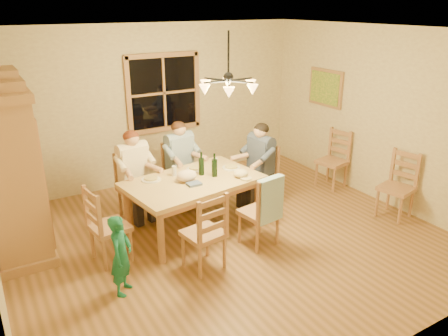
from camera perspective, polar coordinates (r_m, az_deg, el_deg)
floor at (r=6.01m, az=0.50°, el=-9.11°), size 5.50×5.50×0.00m
ceiling at (r=5.22m, az=0.60°, el=17.55°), size 5.50×5.00×0.02m
wall_back at (r=7.64m, az=-9.29°, el=8.09°), size 5.50×0.02×2.70m
wall_right at (r=7.23m, az=19.68°, el=6.42°), size 0.02×5.00×2.70m
window at (r=7.64m, az=-7.87°, el=9.70°), size 1.30×0.06×1.30m
painting at (r=7.95m, az=13.11°, el=10.16°), size 0.06×0.78×0.64m
chandelier at (r=5.29m, az=0.58°, el=10.80°), size 0.77×0.68×0.71m
armoire at (r=5.93m, az=-26.15°, el=-0.49°), size 0.66×1.40×2.30m
dining_table at (r=5.95m, az=-4.05°, el=-2.40°), size 1.91×1.33×0.76m
chair_far_left at (r=6.55m, az=-11.40°, el=-3.92°), size 0.49×0.48×0.99m
chair_far_right at (r=6.91m, az=-5.62°, el=-2.26°), size 0.49×0.48×0.99m
chair_near_left at (r=5.27m, az=-2.67°, el=-9.98°), size 0.49×0.48×0.99m
chair_near_right at (r=5.76m, az=4.54°, el=-7.13°), size 0.49×0.48×0.99m
chair_end_left at (r=5.57m, az=-14.55°, el=-8.83°), size 0.48×0.49×0.99m
chair_end_right at (r=6.80m, az=4.59°, el=-2.59°), size 0.48×0.49×0.99m
adult_woman at (r=6.35m, az=-11.74°, el=0.50°), size 0.44×0.47×0.87m
adult_plaid_man at (r=6.71m, az=-5.77°, el=1.97°), size 0.44×0.47×0.87m
adult_slate_man at (r=6.61m, az=4.72°, el=1.69°), size 0.47×0.44×0.87m
towel at (r=5.46m, az=6.02°, el=-4.16°), size 0.39×0.15×0.58m
wine_bottle_a at (r=6.00m, az=-2.98°, el=0.59°), size 0.08×0.08×0.33m
wine_bottle_b at (r=5.94m, az=-1.25°, el=0.39°), size 0.08×0.08×0.33m
plate_woman at (r=5.94m, az=-9.52°, el=-1.50°), size 0.26×0.26×0.02m
plate_plaid at (r=6.25m, az=-3.74°, el=-0.13°), size 0.26×0.26×0.02m
plate_slate at (r=6.28m, az=0.96°, el=0.03°), size 0.26×0.26×0.02m
wine_glass_a at (r=6.03m, az=-6.53°, el=-0.39°), size 0.06×0.06×0.14m
wine_glass_b at (r=6.30m, az=-1.15°, el=0.68°), size 0.06×0.06×0.14m
cap at (r=5.96m, az=2.20°, el=-0.68°), size 0.20×0.20×0.11m
napkin at (r=5.72m, az=-3.93°, el=-2.08°), size 0.20×0.16×0.03m
cloth_bundle at (r=5.84m, az=-4.91°, el=-0.99°), size 0.28×0.22×0.15m
child at (r=4.89m, az=-13.29°, el=-11.01°), size 0.38×0.40×0.93m
chair_spare_front at (r=6.91m, az=21.41°, el=-3.65°), size 0.50×0.52×0.99m
chair_spare_back at (r=7.72m, az=13.83°, el=-0.26°), size 0.50×0.51×0.99m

